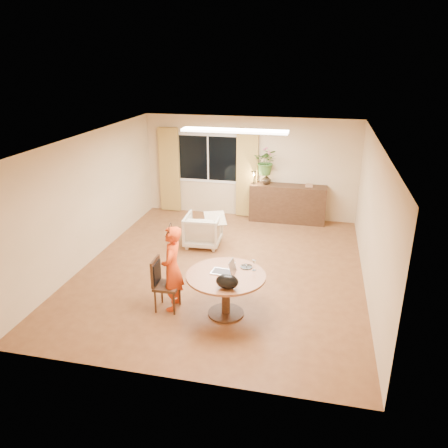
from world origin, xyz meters
name	(u,v)px	position (x,y,z in m)	size (l,w,h in m)	color
floor	(222,269)	(0.00, 0.00, 0.00)	(6.50, 6.50, 0.00)	brown
ceiling	(221,139)	(0.00, 0.00, 2.60)	(6.50, 6.50, 0.00)	white
wall_back	(250,168)	(0.00, 3.25, 1.30)	(5.50, 5.50, 0.00)	tan
wall_left	(90,198)	(-2.75, 0.00, 1.30)	(6.50, 6.50, 0.00)	tan
wall_right	(372,219)	(2.75, 0.00, 1.30)	(6.50, 6.50, 0.00)	tan
window	(208,158)	(-1.10, 3.23, 1.50)	(1.70, 0.03, 1.30)	white
curtain_left	(170,170)	(-2.15, 3.15, 1.15)	(0.55, 0.08, 2.25)	olive
curtain_right	(247,174)	(-0.05, 3.15, 1.15)	(0.55, 0.08, 2.25)	olive
ceiling_panel	(234,131)	(0.00, 1.20, 2.57)	(2.20, 0.35, 0.05)	white
dining_table	(226,283)	(0.43, -1.58, 0.58)	(1.29, 1.29, 0.73)	brown
dining_chair	(167,285)	(-0.56, -1.63, 0.45)	(0.44, 0.40, 0.91)	black
child	(172,268)	(-0.48, -1.56, 0.73)	(0.35, 0.53, 1.47)	red
laptop	(222,266)	(0.36, -1.52, 0.86)	(0.37, 0.25, 0.25)	#B7B7BC
tumbler	(233,266)	(0.50, -1.35, 0.79)	(0.08, 0.08, 0.12)	white
wine_glass	(254,265)	(0.85, -1.34, 0.83)	(0.07, 0.07, 0.19)	white
pot_lid	(246,266)	(0.71, -1.26, 0.75)	(0.20, 0.20, 0.03)	white
handbag	(227,282)	(0.55, -2.01, 0.85)	(0.35, 0.20, 0.23)	black
armchair	(203,230)	(-0.67, 1.07, 0.36)	(0.77, 0.80, 0.72)	beige
throw	(215,215)	(-0.39, 1.07, 0.74)	(0.45, 0.55, 0.03)	beige
sideboard	(288,204)	(1.04, 3.01, 0.48)	(1.92, 0.47, 0.96)	black
vase	(266,179)	(0.47, 3.01, 1.08)	(0.24, 0.24, 0.25)	black
bouquet	(266,162)	(0.46, 3.01, 1.54)	(0.59, 0.51, 0.66)	#225C25
book_stack	(309,185)	(1.55, 3.01, 1.00)	(0.18, 0.14, 0.08)	#8C6047
desk_lamp	(254,177)	(0.16, 2.96, 1.13)	(0.14, 0.14, 0.35)	black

